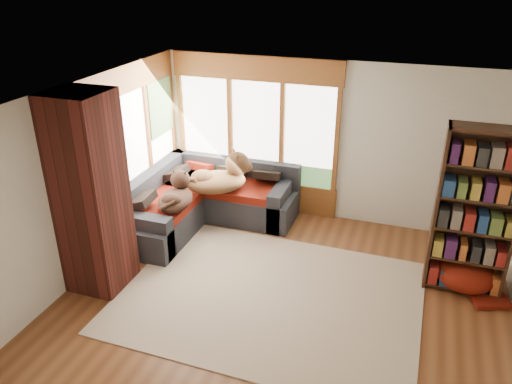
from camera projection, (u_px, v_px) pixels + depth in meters
The scene contains 16 objects.
floor at pixel (282, 302), 6.34m from camera, with size 5.50×5.50×0.00m, color brown.
ceiling at pixel (288, 101), 5.23m from camera, with size 5.50×5.50×0.00m, color white.
wall_back at pixel (327, 142), 7.93m from camera, with size 5.50×0.04×2.60m, color silver.
wall_front at pixel (192, 360), 3.64m from camera, with size 5.50×0.04×2.60m, color silver.
wall_left at pixel (84, 180), 6.58m from camera, with size 0.04×5.00×2.60m, color silver.
windows_back at pixel (256, 132), 8.23m from camera, with size 2.82×0.10×1.90m.
windows_left at pixel (134, 147), 7.58m from camera, with size 0.10×2.62×1.90m.
roller_blind at pixel (160, 108), 8.11m from camera, with size 0.03×0.72×0.90m, color #658D52.
brick_chimney at pixel (91, 195), 6.18m from camera, with size 0.70×0.70×2.60m, color #471914.
sectional_sofa at pixel (197, 202), 8.23m from camera, with size 2.20×2.20×0.80m.
area_rug at pixel (270, 296), 6.43m from camera, with size 3.75×2.87×0.01m, color silver.
bookshelf at pixel (475, 214), 6.11m from camera, with size 0.95×0.32×2.22m.
pouf at pixel (466, 272), 6.54m from camera, with size 0.77×0.77×0.41m, color maroon.
dog_tan at pixel (221, 178), 7.86m from camera, with size 1.13×1.03×0.55m.
dog_brindle at pixel (177, 196), 7.41m from camera, with size 0.57×0.83×0.42m.
throw_pillows at pixel (202, 173), 8.15m from camera, with size 1.98×1.68×0.45m.
Camera 1 is at (1.33, -4.98, 3.96)m, focal length 35.00 mm.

